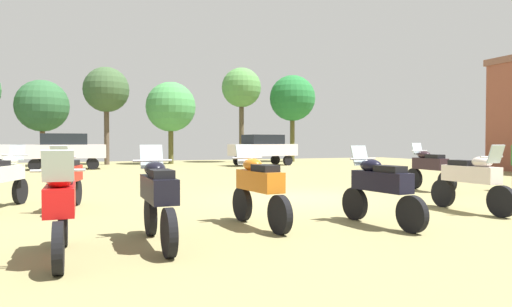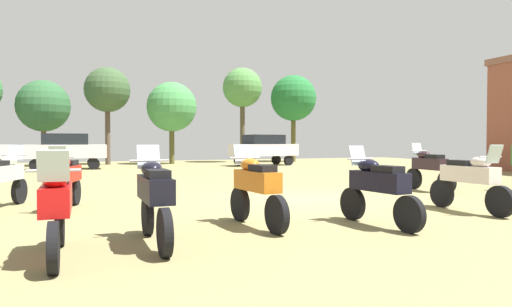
% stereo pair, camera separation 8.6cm
% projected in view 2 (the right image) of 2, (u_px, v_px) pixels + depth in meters
% --- Properties ---
extents(ground_plane, '(44.00, 52.00, 0.02)m').
position_uv_depth(ground_plane, '(303.00, 199.00, 12.42)').
color(ground_plane, olive).
extents(motorcycle_1, '(0.62, 2.13, 1.50)m').
position_uv_depth(motorcycle_1, '(256.00, 187.00, 8.23)').
color(motorcycle_1, black).
rests_on(motorcycle_1, ground).
extents(motorcycle_2, '(0.62, 2.26, 1.49)m').
position_uv_depth(motorcycle_2, '(470.00, 179.00, 9.94)').
color(motorcycle_2, black).
rests_on(motorcycle_2, ground).
extents(motorcycle_3, '(0.62, 2.12, 1.48)m').
position_uv_depth(motorcycle_3, '(378.00, 187.00, 8.33)').
color(motorcycle_3, black).
rests_on(motorcycle_3, ground).
extents(motorcycle_4, '(0.62, 2.23, 1.51)m').
position_uv_depth(motorcycle_4, '(155.00, 196.00, 6.80)').
color(motorcycle_4, black).
rests_on(motorcycle_4, ground).
extents(motorcycle_5, '(0.75, 2.16, 1.48)m').
position_uv_depth(motorcycle_5, '(66.00, 178.00, 10.26)').
color(motorcycle_5, black).
rests_on(motorcycle_5, ground).
extents(motorcycle_7, '(0.87, 2.21, 1.48)m').
position_uv_depth(motorcycle_7, '(3.00, 177.00, 10.48)').
color(motorcycle_7, black).
rests_on(motorcycle_7, ground).
extents(motorcycle_8, '(0.62, 2.14, 1.51)m').
position_uv_depth(motorcycle_8, '(429.00, 168.00, 14.19)').
color(motorcycle_8, black).
rests_on(motorcycle_8, ground).
extents(motorcycle_9, '(0.62, 2.17, 1.46)m').
position_uv_depth(motorcycle_9, '(57.00, 205.00, 5.97)').
color(motorcycle_9, black).
rests_on(motorcycle_9, ground).
extents(car_1, '(4.31, 1.83, 2.00)m').
position_uv_depth(car_1, '(65.00, 149.00, 25.22)').
color(car_1, black).
rests_on(car_1, ground).
extents(car_2, '(4.56, 2.56, 2.00)m').
position_uv_depth(car_2, '(264.00, 148.00, 29.34)').
color(car_2, black).
rests_on(car_2, ground).
extents(tree_1, '(3.44, 3.44, 5.69)m').
position_uv_depth(tree_1, '(172.00, 107.00, 31.40)').
color(tree_1, '#4D4A23').
rests_on(tree_1, ground).
extents(tree_3, '(3.24, 3.24, 5.43)m').
position_uv_depth(tree_3, '(43.00, 106.00, 28.41)').
color(tree_3, brown).
rests_on(tree_3, ground).
extents(tree_4, '(3.03, 3.03, 6.57)m').
position_uv_depth(tree_4, '(107.00, 90.00, 30.45)').
color(tree_4, brown).
rests_on(tree_4, ground).
extents(tree_6, '(2.97, 2.97, 7.11)m').
position_uv_depth(tree_6, '(242.00, 89.00, 33.99)').
color(tree_6, '#4D412E').
rests_on(tree_6, ground).
extents(tree_8, '(3.54, 3.54, 6.70)m').
position_uv_depth(tree_8, '(293.00, 99.00, 35.00)').
color(tree_8, '#4F4B24').
rests_on(tree_8, ground).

